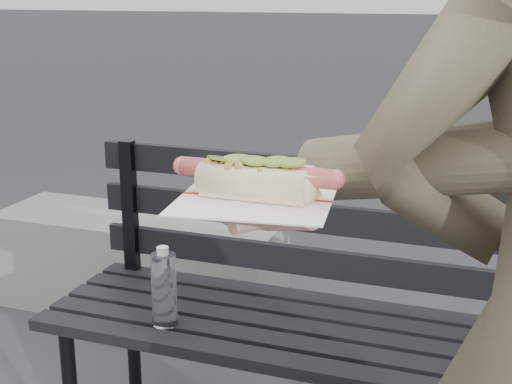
% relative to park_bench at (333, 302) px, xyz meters
% --- Properties ---
extents(park_bench, '(1.50, 0.44, 0.88)m').
position_rel_park_bench_xyz_m(park_bench, '(0.00, 0.00, 0.00)').
color(park_bench, black).
rests_on(park_bench, ground).
extents(concrete_block, '(1.20, 0.40, 0.40)m').
position_rel_park_bench_xyz_m(concrete_block, '(-1.02, 0.79, -0.32)').
color(concrete_block, slate).
rests_on(concrete_block, ground).
extents(held_hotdog, '(0.64, 0.31, 0.20)m').
position_rel_park_bench_xyz_m(held_hotdog, '(0.30, -0.79, 0.57)').
color(held_hotdog, '#4F4934').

